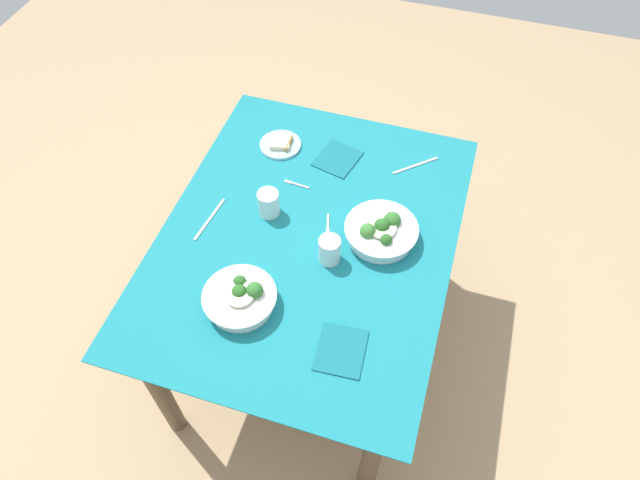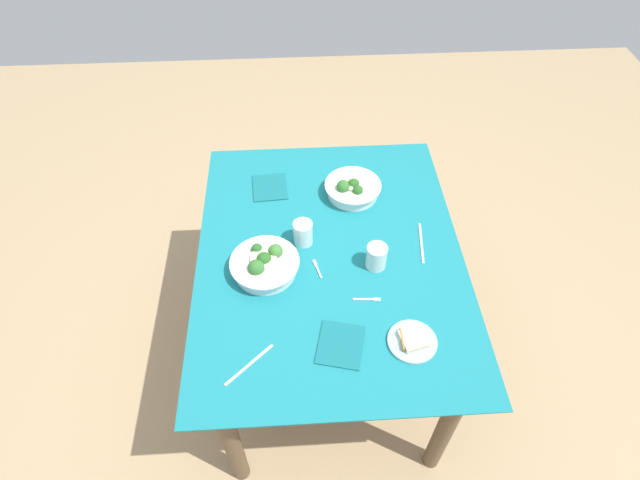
# 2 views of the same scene
# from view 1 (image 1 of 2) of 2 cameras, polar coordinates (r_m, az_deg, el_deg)

# --- Properties ---
(ground_plane) EXTENTS (6.00, 6.00, 0.00)m
(ground_plane) POSITION_cam_1_polar(r_m,az_deg,el_deg) (2.77, -0.96, -9.47)
(ground_plane) COLOR tan
(dining_table) EXTENTS (1.37, 1.06, 0.78)m
(dining_table) POSITION_cam_1_polar(r_m,az_deg,el_deg) (2.20, -1.19, -1.44)
(dining_table) COLOR #197A84
(dining_table) RESTS_ON ground_plane
(broccoli_bowl_far) EXTENTS (0.25, 0.25, 0.10)m
(broccoli_bowl_far) POSITION_cam_1_polar(r_m,az_deg,el_deg) (1.94, -7.87, -5.74)
(broccoli_bowl_far) COLOR white
(broccoli_bowl_far) RESTS_ON dining_table
(broccoli_bowl_near) EXTENTS (0.27, 0.27, 0.10)m
(broccoli_bowl_near) POSITION_cam_1_polar(r_m,az_deg,el_deg) (2.09, 6.09, 0.85)
(broccoli_bowl_near) COLOR white
(broccoli_bowl_near) RESTS_ON dining_table
(bread_side_plate) EXTENTS (0.17, 0.17, 0.03)m
(bread_side_plate) POSITION_cam_1_polar(r_m,az_deg,el_deg) (2.43, -3.94, 9.49)
(bread_side_plate) COLOR #99C6D1
(bread_side_plate) RESTS_ON dining_table
(water_glass_center) EXTENTS (0.08, 0.08, 0.10)m
(water_glass_center) POSITION_cam_1_polar(r_m,az_deg,el_deg) (2.01, 0.94, -0.99)
(water_glass_center) COLOR silver
(water_glass_center) RESTS_ON dining_table
(water_glass_side) EXTENTS (0.08, 0.08, 0.10)m
(water_glass_side) POSITION_cam_1_polar(r_m,az_deg,el_deg) (2.15, -5.12, 3.67)
(water_glass_side) COLOR silver
(water_glass_side) RESTS_ON dining_table
(fork_by_far_bowl) EXTENTS (0.09, 0.04, 0.00)m
(fork_by_far_bowl) POSITION_cam_1_polar(r_m,az_deg,el_deg) (2.14, 0.78, 1.51)
(fork_by_far_bowl) COLOR #B7B7BC
(fork_by_far_bowl) RESTS_ON dining_table
(fork_by_near_bowl) EXTENTS (0.02, 0.10, 0.00)m
(fork_by_near_bowl) POSITION_cam_1_polar(r_m,az_deg,el_deg) (2.28, -2.45, 5.58)
(fork_by_near_bowl) COLOR #B7B7BC
(fork_by_near_bowl) RESTS_ON dining_table
(table_knife_left) EXTENTS (0.22, 0.04, 0.00)m
(table_knife_left) POSITION_cam_1_polar(r_m,az_deg,el_deg) (2.20, -10.91, 2.04)
(table_knife_left) COLOR #B7B7BC
(table_knife_left) RESTS_ON dining_table
(table_knife_right) EXTENTS (0.15, 0.16, 0.00)m
(table_knife_right) POSITION_cam_1_polar(r_m,az_deg,el_deg) (2.38, 9.47, 7.32)
(table_knife_right) COLOR #B7B7BC
(table_knife_right) RESTS_ON dining_table
(napkin_folded_upper) EXTENTS (0.20, 0.19, 0.01)m
(napkin_folded_upper) POSITION_cam_1_polar(r_m,az_deg,el_deg) (2.37, 1.75, 8.07)
(napkin_folded_upper) COLOR #156870
(napkin_folded_upper) RESTS_ON dining_table
(napkin_folded_lower) EXTENTS (0.18, 0.16, 0.01)m
(napkin_folded_lower) POSITION_cam_1_polar(r_m,az_deg,el_deg) (1.86, 2.09, -10.88)
(napkin_folded_lower) COLOR #156870
(napkin_folded_lower) RESTS_ON dining_table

